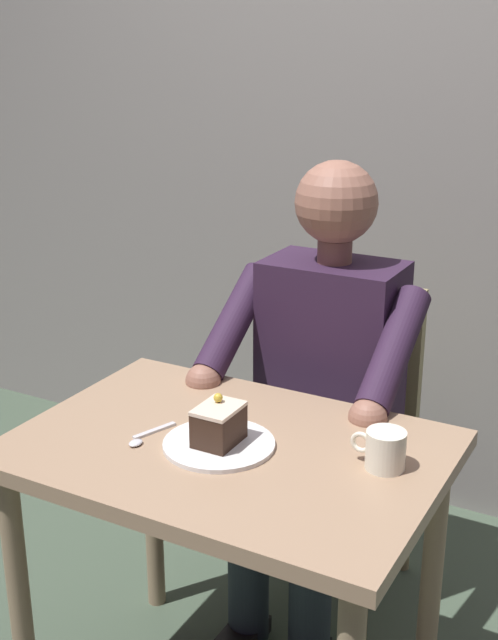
{
  "coord_description": "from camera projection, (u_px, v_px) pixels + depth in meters",
  "views": [
    {
      "loc": [
        -0.8,
        1.38,
        1.56
      ],
      "look_at": [
        0.0,
        -0.1,
        0.98
      ],
      "focal_mm": 46.57,
      "sensor_mm": 36.0,
      "label": 1
    }
  ],
  "objects": [
    {
      "name": "dessert_plate",
      "position": [
        219.0,
        444.0,
        1.76
      ],
      "size": [
        0.24,
        0.24,
        0.01
      ],
      "primitive_type": "cylinder",
      "color": "white",
      "rests_on": "dining_table"
    },
    {
      "name": "dining_table",
      "position": [
        228.0,
        488.0,
        1.81
      ],
      "size": [
        0.91,
        0.64,
        0.73
      ],
      "color": "#9F7F62",
      "rests_on": "ground"
    },
    {
      "name": "cafe_rear_panel",
      "position": [
        427.0,
        54.0,
        2.55
      ],
      "size": [
        6.4,
        0.12,
        3.0
      ],
      "primitive_type": "cube",
      "color": "gray",
      "rests_on": "ground"
    },
    {
      "name": "chair",
      "position": [
        341.0,
        425.0,
        2.39
      ],
      "size": [
        0.42,
        0.42,
        0.89
      ],
      "color": "#988B5C",
      "rests_on": "ground"
    },
    {
      "name": "coffee_cup",
      "position": [
        385.0,
        449.0,
        1.67
      ],
      "size": [
        0.12,
        0.08,
        0.08
      ],
      "color": "white",
      "rests_on": "dining_table"
    },
    {
      "name": "dessert_spoon",
      "position": [
        144.0,
        437.0,
        1.8
      ],
      "size": [
        0.05,
        0.14,
        0.01
      ],
      "color": "silver",
      "rests_on": "dining_table"
    },
    {
      "name": "seated_person",
      "position": [
        319.0,
        393.0,
        2.2
      ],
      "size": [
        0.53,
        0.58,
        1.26
      ],
      "color": "#2F1C34",
      "rests_on": "ground"
    },
    {
      "name": "cake_slice",
      "position": [
        219.0,
        424.0,
        1.75
      ],
      "size": [
        0.08,
        0.11,
        0.1
      ],
      "color": "#352318",
      "rests_on": "dessert_plate"
    }
  ]
}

